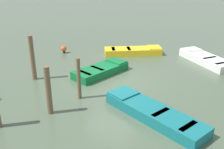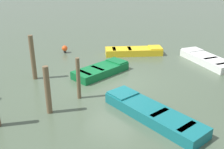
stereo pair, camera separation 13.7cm
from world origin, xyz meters
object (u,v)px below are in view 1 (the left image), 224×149
at_px(rowboat_green, 101,70).
at_px(mooring_piling_far_left, 32,58).
at_px(mooring_piling_center, 79,79).
at_px(mooring_piling_near_left, 48,91).
at_px(rowboat_teal, 153,113).
at_px(rowboat_yellow, 133,51).
at_px(marker_buoy, 64,49).
at_px(rowboat_white, 206,59).

xyz_separation_m(rowboat_green, mooring_piling_far_left, (1.89, -2.70, 0.88)).
distance_m(mooring_piling_center, mooring_piling_near_left, 1.54).
bearing_deg(rowboat_green, rowboat_teal, -110.29).
relative_size(rowboat_teal, rowboat_yellow, 1.16).
height_order(rowboat_green, marker_buoy, marker_buoy).
distance_m(rowboat_white, mooring_piling_near_left, 9.58).
relative_size(mooring_piling_near_left, marker_buoy, 3.90).
distance_m(rowboat_teal, rowboat_yellow, 7.52).
relative_size(rowboat_teal, mooring_piling_far_left, 1.91).
bearing_deg(marker_buoy, mooring_piling_near_left, 29.45).
relative_size(rowboat_yellow, marker_buoy, 7.49).
height_order(rowboat_white, mooring_piling_far_left, mooring_piling_far_left).
bearing_deg(rowboat_yellow, rowboat_green, -125.09).
height_order(rowboat_white, rowboat_teal, same).
relative_size(rowboat_teal, mooring_piling_center, 2.35).
bearing_deg(rowboat_yellow, marker_buoy, 171.45).
height_order(mooring_piling_near_left, marker_buoy, mooring_piling_near_left).
relative_size(rowboat_green, mooring_piling_far_left, 1.48).
distance_m(rowboat_teal, mooring_piling_center, 3.30).
bearing_deg(mooring_piling_center, rowboat_white, 146.90).
bearing_deg(rowboat_white, mooring_piling_center, 100.81).
bearing_deg(rowboat_green, rowboat_yellow, 13.80).
xyz_separation_m(rowboat_yellow, mooring_piling_far_left, (5.68, -3.13, 0.88)).
xyz_separation_m(rowboat_green, rowboat_white, (-3.99, 4.76, -0.00)).
relative_size(rowboat_white, mooring_piling_far_left, 1.52).
bearing_deg(rowboat_white, marker_buoy, 55.42).
height_order(rowboat_yellow, mooring_piling_far_left, mooring_piling_far_left).
height_order(rowboat_white, mooring_piling_near_left, mooring_piling_near_left).
xyz_separation_m(rowboat_green, mooring_piling_center, (2.77, 0.35, 0.67)).
xyz_separation_m(rowboat_teal, mooring_piling_center, (-0.28, -3.22, 0.67)).
xyz_separation_m(rowboat_teal, marker_buoy, (-5.31, -7.30, 0.07)).
height_order(rowboat_white, marker_buoy, marker_buoy).
relative_size(rowboat_yellow, mooring_piling_near_left, 1.92).
relative_size(rowboat_green, rowboat_teal, 0.77).
relative_size(rowboat_green, mooring_piling_near_left, 1.73).
height_order(rowboat_yellow, mooring_piling_near_left, mooring_piling_near_left).
xyz_separation_m(rowboat_white, rowboat_teal, (7.04, -1.19, -0.00)).
xyz_separation_m(mooring_piling_far_left, marker_buoy, (-4.15, -1.03, -0.81)).
bearing_deg(rowboat_teal, marker_buoy, -10.18).
bearing_deg(marker_buoy, mooring_piling_far_left, 13.98).
bearing_deg(rowboat_yellow, rowboat_teal, -93.99).
distance_m(mooring_piling_center, mooring_piling_far_left, 3.18).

